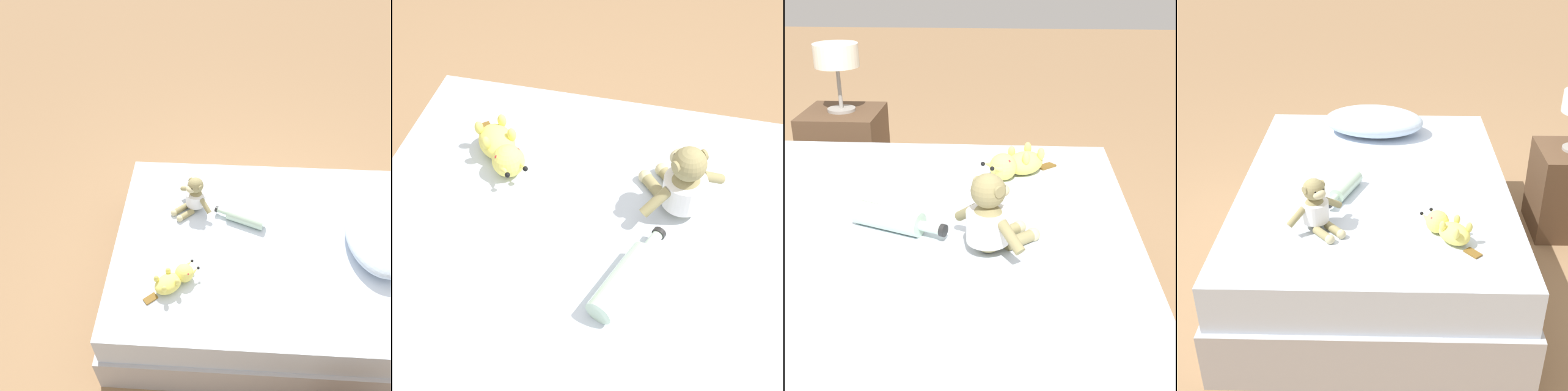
% 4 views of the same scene
% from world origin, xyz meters
% --- Properties ---
extents(ground_plane, '(16.00, 16.00, 0.00)m').
position_xyz_m(ground_plane, '(0.00, 0.00, 0.00)').
color(ground_plane, '#93704C').
extents(bed, '(1.37, 1.84, 0.50)m').
position_xyz_m(bed, '(0.00, 0.00, 0.25)').
color(bed, '#B2B2B7').
rests_on(bed, ground_plane).
extents(pillow, '(0.63, 0.44, 0.16)m').
position_xyz_m(pillow, '(-0.02, 0.60, 0.58)').
color(pillow, silver).
rests_on(pillow, bed).
extents(plush_monkey, '(0.26, 0.26, 0.24)m').
position_xyz_m(plush_monkey, '(-0.24, -0.45, 0.60)').
color(plush_monkey, '#8E8456').
rests_on(plush_monkey, bed).
extents(plush_yellow_creature, '(0.25, 0.29, 0.10)m').
position_xyz_m(plush_yellow_creature, '(0.32, -0.52, 0.55)').
color(plush_yellow_creature, '#EAE066').
rests_on(plush_yellow_creature, bed).
extents(glass_bottle, '(0.16, 0.31, 0.07)m').
position_xyz_m(glass_bottle, '(-0.14, -0.15, 0.54)').
color(glass_bottle, '#B2D1B7').
rests_on(glass_bottle, bed).
extents(nightstand, '(0.39, 0.39, 0.52)m').
position_xyz_m(nightstand, '(1.11, 0.37, 0.26)').
color(nightstand, brown).
rests_on(nightstand, ground_plane).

